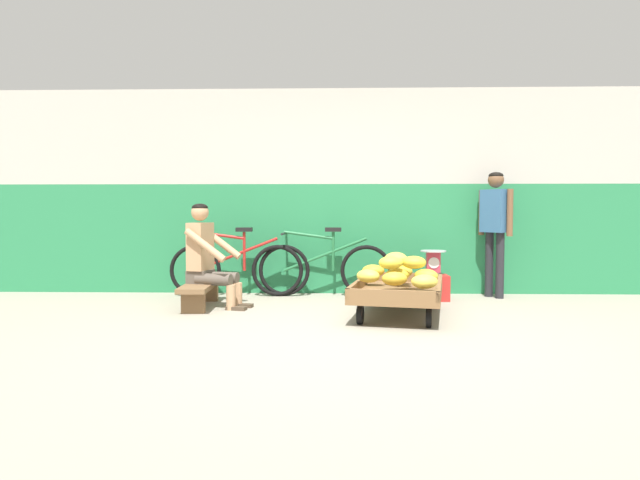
{
  "coord_description": "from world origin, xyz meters",
  "views": [
    {
      "loc": [
        -0.12,
        -4.44,
        1.06
      ],
      "look_at": [
        -0.28,
        1.36,
        0.75
      ],
      "focal_mm": 30.68,
      "sensor_mm": 36.0,
      "label": 1
    }
  ],
  "objects": [
    {
      "name": "bicycle_far_left",
      "position": [
        -0.25,
        2.3,
        0.35
      ],
      "size": [
        1.66,
        0.48,
        0.86
      ],
      "color": "black",
      "rests_on": "ground"
    },
    {
      "name": "back_wall",
      "position": [
        0.0,
        2.7,
        1.31
      ],
      "size": [
        16.0,
        0.3,
        2.61
      ],
      "color": "#287F4C",
      "rests_on": "ground"
    },
    {
      "name": "low_bench",
      "position": [
        -1.61,
        1.52,
        0.2
      ],
      "size": [
        0.34,
        1.11,
        0.27
      ],
      "color": "brown",
      "rests_on": "ground"
    },
    {
      "name": "banana_pile",
      "position": [
        0.51,
        1.05,
        0.47
      ],
      "size": [
        0.87,
        1.26,
        0.26
      ],
      "color": "gold",
      "rests_on": "banana_cart"
    },
    {
      "name": "ground_plane",
      "position": [
        0.0,
        0.0,
        0.0
      ],
      "size": [
        80.0,
        80.0,
        0.0
      ],
      "primitive_type": "plane",
      "color": "gray"
    },
    {
      "name": "bicycle_near_left",
      "position": [
        -1.35,
        2.28,
        0.35
      ],
      "size": [
        1.66,
        0.48,
        0.86
      ],
      "color": "black",
      "rests_on": "ground"
    },
    {
      "name": "shopping_bag",
      "position": [
        0.9,
        1.73,
        0.12
      ],
      "size": [
        0.18,
        0.12,
        0.24
      ],
      "primitive_type": "cube",
      "color": "silver",
      "rests_on": "ground"
    },
    {
      "name": "weighing_scale",
      "position": [
        1.04,
        2.04,
        0.45
      ],
      "size": [
        0.3,
        0.3,
        0.29
      ],
      "color": "#28282D",
      "rests_on": "plastic_crate"
    },
    {
      "name": "vendor_seated",
      "position": [
        -1.52,
        1.5,
        0.57
      ],
      "size": [
        0.73,
        0.57,
        1.14
      ],
      "color": "tan",
      "rests_on": "ground"
    },
    {
      "name": "banana_cart",
      "position": [
        0.52,
        1.06,
        0.24
      ],
      "size": [
        1.11,
        1.58,
        0.36
      ],
      "color": "brown",
      "rests_on": "ground"
    },
    {
      "name": "plastic_crate",
      "position": [
        1.04,
        2.04,
        0.15
      ],
      "size": [
        0.36,
        0.28,
        0.3
      ],
      "color": "red",
      "rests_on": "ground"
    },
    {
      "name": "customer_adult",
      "position": [
        1.83,
        2.27,
        0.95
      ],
      "size": [
        0.35,
        0.41,
        1.53
      ],
      "color": "#232328",
      "rests_on": "ground"
    }
  ]
}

